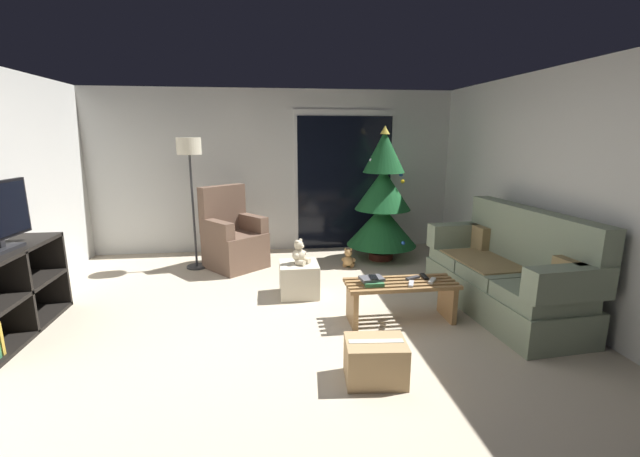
# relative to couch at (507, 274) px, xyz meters

# --- Properties ---
(ground_plane) EXTENTS (7.00, 7.00, 0.00)m
(ground_plane) POSITION_rel_couch_xyz_m (-2.32, -0.28, -0.40)
(ground_plane) COLOR beige
(wall_back) EXTENTS (5.72, 0.12, 2.50)m
(wall_back) POSITION_rel_couch_xyz_m (-2.32, 2.78, 0.85)
(wall_back) COLOR silver
(wall_back) RESTS_ON ground
(wall_right) EXTENTS (0.12, 6.00, 2.50)m
(wall_right) POSITION_rel_couch_xyz_m (0.54, -0.28, 0.85)
(wall_right) COLOR silver
(wall_right) RESTS_ON ground
(patio_door_frame) EXTENTS (1.60, 0.02, 2.20)m
(patio_door_frame) POSITION_rel_couch_xyz_m (-1.22, 2.71, 0.70)
(patio_door_frame) COLOR silver
(patio_door_frame) RESTS_ON ground
(patio_door_glass) EXTENTS (1.50, 0.02, 2.10)m
(patio_door_glass) POSITION_rel_couch_xyz_m (-1.22, 2.69, 0.65)
(patio_door_glass) COLOR black
(patio_door_glass) RESTS_ON ground
(couch) EXTENTS (0.92, 1.99, 1.08)m
(couch) POSITION_rel_couch_xyz_m (0.00, 0.00, 0.00)
(couch) COLOR gray
(couch) RESTS_ON ground
(coffee_table) EXTENTS (1.10, 0.40, 0.41)m
(coffee_table) POSITION_rel_couch_xyz_m (-1.18, -0.11, -0.13)
(coffee_table) COLOR #9E7547
(coffee_table) RESTS_ON ground
(remote_white) EXTENTS (0.12, 0.15, 0.02)m
(remote_white) POSITION_rel_couch_xyz_m (-0.88, -0.14, 0.02)
(remote_white) COLOR silver
(remote_white) RESTS_ON coffee_table
(remote_silver) EXTENTS (0.10, 0.16, 0.02)m
(remote_silver) POSITION_rel_couch_xyz_m (-1.11, -0.20, 0.02)
(remote_silver) COLOR #ADADB2
(remote_silver) RESTS_ON coffee_table
(remote_black) EXTENTS (0.05, 0.16, 0.02)m
(remote_black) POSITION_rel_couch_xyz_m (-0.91, -0.01, 0.02)
(remote_black) COLOR black
(remote_black) RESTS_ON coffee_table
(remote_graphite) EXTENTS (0.16, 0.10, 0.02)m
(remote_graphite) POSITION_rel_couch_xyz_m (-1.04, -0.04, 0.02)
(remote_graphite) COLOR #333338
(remote_graphite) RESTS_ON coffee_table
(book_stack) EXTENTS (0.24, 0.21, 0.06)m
(book_stack) POSITION_rel_couch_xyz_m (-1.48, -0.12, 0.04)
(book_stack) COLOR #337042
(book_stack) RESTS_ON coffee_table
(cell_phone) EXTENTS (0.08, 0.15, 0.01)m
(cell_phone) POSITION_rel_couch_xyz_m (-1.47, -0.13, 0.08)
(cell_phone) COLOR black
(cell_phone) RESTS_ON book_stack
(christmas_tree) EXTENTS (1.02, 1.02, 1.95)m
(christmas_tree) POSITION_rel_couch_xyz_m (-0.79, 1.98, 0.47)
(christmas_tree) COLOR #4C1E19
(christmas_tree) RESTS_ON ground
(armchair) EXTENTS (0.96, 0.96, 1.13)m
(armchair) POSITION_rel_couch_xyz_m (-2.95, 1.89, 0.00)
(armchair) COLOR brown
(armchair) RESTS_ON ground
(floor_lamp) EXTENTS (0.32, 0.32, 1.78)m
(floor_lamp) POSITION_rel_couch_xyz_m (-3.47, 1.91, 1.11)
(floor_lamp) COLOR #2D2D30
(floor_lamp) RESTS_ON ground
(media_shelf) EXTENTS (0.40, 1.40, 0.82)m
(media_shelf) POSITION_rel_couch_xyz_m (-4.85, 0.00, -0.01)
(media_shelf) COLOR black
(media_shelf) RESTS_ON ground
(ottoman) EXTENTS (0.44, 0.44, 0.38)m
(ottoman) POSITION_rel_couch_xyz_m (-2.13, 0.71, -0.21)
(ottoman) COLOR beige
(ottoman) RESTS_ON ground
(teddy_bear_cream) EXTENTS (0.22, 0.21, 0.29)m
(teddy_bear_cream) POSITION_rel_couch_xyz_m (-2.12, 0.70, 0.10)
(teddy_bear_cream) COLOR beige
(teddy_bear_cream) RESTS_ON ottoman
(teddy_bear_honey_by_tree) EXTENTS (0.21, 0.21, 0.29)m
(teddy_bear_honey_by_tree) POSITION_rel_couch_xyz_m (-1.36, 1.63, -0.28)
(teddy_bear_honey_by_tree) COLOR tan
(teddy_bear_honey_by_tree) RESTS_ON ground
(cardboard_box_taped_mid_floor) EXTENTS (0.48, 0.38, 0.32)m
(cardboard_box_taped_mid_floor) POSITION_rel_couch_xyz_m (-1.69, -1.08, -0.24)
(cardboard_box_taped_mid_floor) COLOR tan
(cardboard_box_taped_mid_floor) RESTS_ON ground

